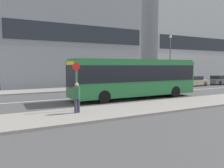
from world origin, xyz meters
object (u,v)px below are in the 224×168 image
Objects in this scene: parked_car_0 at (193,81)px; pedestrian_near_stop at (77,96)px; bus_stop_sign at (76,82)px; street_lamp at (170,55)px; parked_car_1 at (221,80)px; city_bus at (134,76)px.

parked_car_0 is 21.34m from pedestrian_near_stop.
street_lamp reaches higher than bus_stop_sign.
parked_car_1 is (5.69, -0.05, -0.01)m from parked_car_0.
bus_stop_sign is at bearing -155.61° from parked_car_0.
city_bus is 2.33× the size of parked_car_1.
street_lamp is at bearing 29.37° from city_bus.
parked_car_1 is 2.82× the size of pedestrian_near_stop.
bus_stop_sign is (-19.02, -8.62, 1.14)m from parked_car_0.
city_bus is at bearing -163.66° from parked_car_1.
parked_car_0 is 20.91m from bus_stop_sign.
parked_car_1 is at bearing -13.11° from street_lamp.
city_bus is 13.07m from street_lamp.
bus_stop_sign is at bearing -160.86° from parked_car_1.
bus_stop_sign reaches higher than pedestrian_near_stop.
bus_stop_sign is at bearing -124.28° from pedestrian_near_stop.
pedestrian_near_stop is 20.39m from street_lamp.
pedestrian_near_stop reaches higher than parked_car_1.
pedestrian_near_stop reaches higher than parked_car_0.
street_lamp reaches higher than parked_car_0.
pedestrian_near_stop is 0.98m from bus_stop_sign.
city_bus is 14.13m from parked_car_0.
pedestrian_near_stop is at bearing -146.50° from street_lamp.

